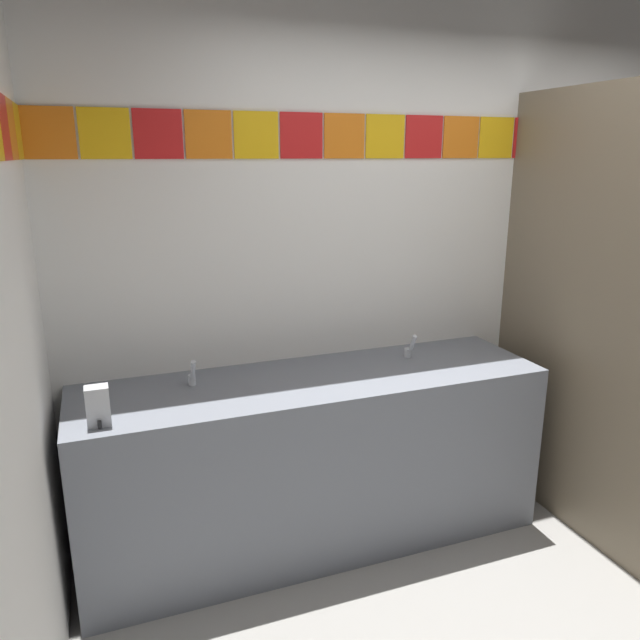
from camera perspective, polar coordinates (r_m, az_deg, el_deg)
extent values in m
cube|color=white|center=(3.40, 10.61, 7.06)|extent=(3.99, 0.08, 2.84)
cube|color=orange|center=(2.84, -24.33, 15.85)|extent=(0.21, 0.01, 0.21)
cube|color=yellow|center=(2.84, -19.70, 16.29)|extent=(0.21, 0.01, 0.21)
cube|color=red|center=(2.85, -15.07, 16.64)|extent=(0.21, 0.01, 0.21)
cube|color=orange|center=(2.88, -10.50, 16.87)|extent=(0.21, 0.01, 0.21)
cube|color=yellow|center=(2.93, -6.05, 17.01)|extent=(0.21, 0.01, 0.21)
cube|color=red|center=(3.00, -1.77, 17.05)|extent=(0.21, 0.01, 0.21)
cube|color=orange|center=(3.08, 2.32, 17.00)|extent=(0.21, 0.01, 0.21)
cube|color=yellow|center=(3.17, 6.18, 16.88)|extent=(0.21, 0.01, 0.21)
cube|color=red|center=(3.27, 9.81, 16.70)|extent=(0.21, 0.01, 0.21)
cube|color=orange|center=(3.39, 13.19, 16.48)|extent=(0.21, 0.01, 0.21)
cube|color=yellow|center=(3.51, 16.33, 16.22)|extent=(0.21, 0.01, 0.21)
cube|color=red|center=(3.65, 19.24, 15.94)|extent=(0.21, 0.01, 0.21)
cube|color=orange|center=(3.79, 21.92, 15.65)|extent=(0.21, 0.01, 0.21)
cube|color=yellow|center=(3.94, 24.40, 15.35)|extent=(0.21, 0.01, 0.21)
cube|color=red|center=(4.10, 26.68, 15.05)|extent=(0.21, 0.01, 0.21)
cube|color=red|center=(2.31, -27.74, 15.86)|extent=(0.01, 0.21, 0.21)
cube|color=orange|center=(2.53, -27.18, 15.74)|extent=(0.01, 0.21, 0.21)
cube|color=yellow|center=(2.74, -26.70, 15.64)|extent=(0.01, 0.21, 0.21)
cube|color=slate|center=(3.07, -0.51, -13.11)|extent=(2.24, 0.62, 0.87)
cube|color=slate|center=(3.16, -2.36, -4.37)|extent=(2.24, 0.03, 0.08)
cylinder|color=white|center=(2.75, -11.45, -8.11)|extent=(0.34, 0.34, 0.10)
cylinder|color=white|center=(3.10, 9.48, -5.25)|extent=(0.34, 0.34, 0.10)
cylinder|color=silver|center=(2.85, -12.01, -5.56)|extent=(0.04, 0.04, 0.05)
cylinder|color=silver|center=(2.78, -11.92, -4.57)|extent=(0.02, 0.06, 0.09)
cylinder|color=silver|center=(3.19, 8.30, -3.08)|extent=(0.04, 0.04, 0.05)
cylinder|color=silver|center=(3.13, 8.78, -2.14)|extent=(0.02, 0.06, 0.09)
cube|color=#B7BABF|center=(2.53, -20.28, -7.63)|extent=(0.09, 0.07, 0.16)
cylinder|color=black|center=(2.51, -20.13, -9.28)|extent=(0.02, 0.02, 0.03)
cube|color=#726651|center=(3.17, 25.02, -0.51)|extent=(0.04, 1.45, 2.22)
cylinder|color=white|center=(4.08, 27.17, -11.03)|extent=(0.38, 0.38, 0.40)
torus|color=white|center=(3.99, 27.55, -8.25)|extent=(0.39, 0.39, 0.05)
cube|color=white|center=(4.07, 25.66, -5.24)|extent=(0.34, 0.17, 0.34)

